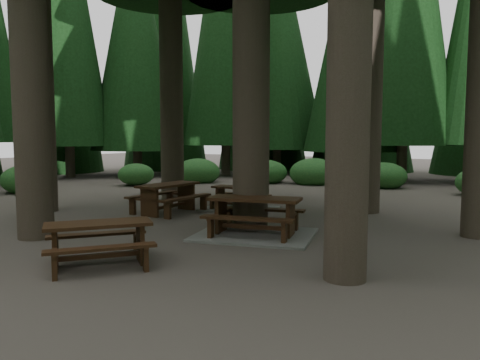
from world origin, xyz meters
The scene contains 6 objects.
ground centered at (0.00, 0.00, 0.00)m, with size 80.00×80.00×0.00m, color #574F47.
picnic_table_a centered at (1.25, -0.39, 0.31)m, with size 2.99×2.66×0.87m.
picnic_table_b centered at (-2.43, 1.10, 0.57)m, with size 1.68×2.05×0.86m.
picnic_table_c centered at (-1.01, 2.73, 0.23)m, with size 2.23×1.91×0.70m.
picnic_table_e centered at (0.13, -3.89, 0.50)m, with size 2.20×2.25×0.76m.
shrub_ring centered at (0.70, 0.75, 0.40)m, with size 23.86×24.64×1.49m.
Camera 1 is at (6.20, -9.44, 2.21)m, focal length 35.00 mm.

